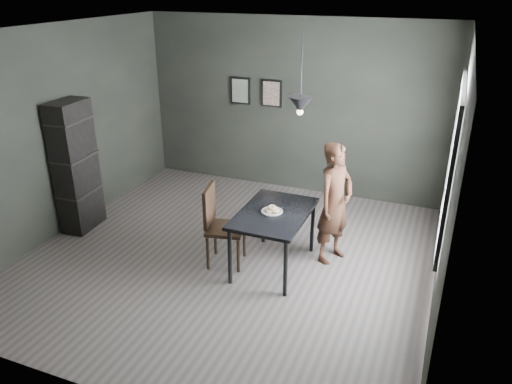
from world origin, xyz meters
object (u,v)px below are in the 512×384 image
at_px(white_plate, 272,212).
at_px(wood_chair, 218,220).
at_px(pendant_lamp, 300,105).
at_px(woman, 335,203).
at_px(shelf_unit, 76,167).
at_px(cafe_table, 274,218).

height_order(white_plate, wood_chair, wood_chair).
bearing_deg(white_plate, pendant_lamp, 23.77).
height_order(woman, shelf_unit, shelf_unit).
bearing_deg(shelf_unit, cafe_table, -4.56).
xyz_separation_m(woman, pendant_lamp, (-0.38, -0.37, 1.28)).
bearing_deg(white_plate, woman, 37.02).
xyz_separation_m(cafe_table, wood_chair, (-0.66, -0.16, -0.09)).
bearing_deg(cafe_table, wood_chair, -166.84).
height_order(woman, pendant_lamp, pendant_lamp).
bearing_deg(white_plate, shelf_unit, 179.63).
bearing_deg(woman, white_plate, 151.24).
height_order(woman, wood_chair, woman).
relative_size(cafe_table, white_plate, 5.22).
height_order(cafe_table, shelf_unit, shelf_unit).
relative_size(woman, wood_chair, 1.50).
relative_size(cafe_table, pendant_lamp, 1.39).
distance_m(shelf_unit, pendant_lamp, 3.37).
height_order(white_plate, pendant_lamp, pendant_lamp).
bearing_deg(wood_chair, shelf_unit, 163.97).
distance_m(wood_chair, shelf_unit, 2.29).
bearing_deg(shelf_unit, pendant_lamp, -2.75).
relative_size(wood_chair, shelf_unit, 0.56).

